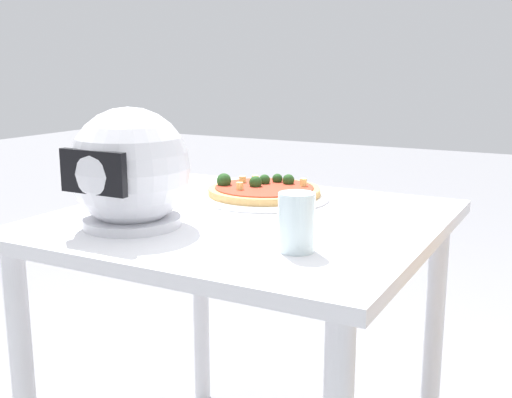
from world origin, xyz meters
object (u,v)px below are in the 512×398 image
Objects in this scene: dining_table at (247,260)px; motorcycle_helmet at (130,170)px; pizza at (263,190)px; drinking_glass at (296,222)px.

motorcycle_helmet is (0.18, 0.20, 0.23)m from dining_table.
motorcycle_helmet reaches higher than pizza.
drinking_glass reaches higher than pizza.
dining_table is 7.65× the size of drinking_glass.
dining_table is 0.24m from pizza.
motorcycle_helmet reaches higher than drinking_glass.
dining_table is 2.94× the size of pizza.
motorcycle_helmet is 0.40m from drinking_glass.
pizza reaches higher than dining_table.
pizza is (0.05, -0.19, 0.13)m from dining_table.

